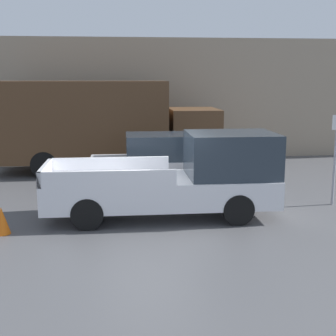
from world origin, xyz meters
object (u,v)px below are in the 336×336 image
Objects in this scene: car at (163,163)px; parking_sign at (335,153)px; traffic_cone at (2,221)px; pickup_truck at (183,178)px; delivery_truck at (100,123)px.

car is 5.02m from parking_sign.
traffic_cone is at bearing -137.05° from car.
pickup_truck is 9.19× the size of traffic_cone.
pickup_truck is 4.39m from traffic_cone.
parking_sign is (4.27, 0.68, 0.47)m from pickup_truck.
pickup_truck is at bearing 12.79° from traffic_cone.
delivery_truck is 3.18× the size of parking_sign.
delivery_truck reaches higher than car.
delivery_truck reaches higher than pickup_truck.
parking_sign is (4.54, -2.05, 0.57)m from car.
traffic_cone is at bearing -169.10° from parking_sign.
pickup_truck is at bearing -170.99° from parking_sign.
car is 4.15m from delivery_truck.
pickup_truck reaches higher than traffic_cone.
car is 1.69× the size of parking_sign.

